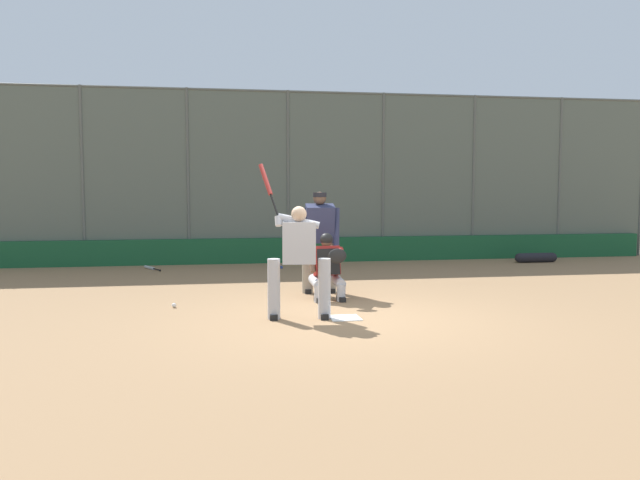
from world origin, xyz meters
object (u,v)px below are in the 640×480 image
catcher_behind_plate (328,266)px  umpire_home (320,239)px  batter_at_plate (298,258)px  spare_bat_by_padding (151,268)px  spare_bat_near_backstop (276,266)px  equipment_bag_dugout_side (536,258)px  baseball_loose (174,305)px

catcher_behind_plate → umpire_home: bearing=-93.5°
batter_at_plate → spare_bat_by_padding: bearing=-59.4°
umpire_home → spare_bat_near_backstop: (0.40, -3.83, -0.94)m
batter_at_plate → equipment_bag_dugout_side: bearing=-132.6°
batter_at_plate → baseball_loose: batter_at_plate is taller
catcher_behind_plate → baseball_loose: bearing=1.3°
batter_at_plate → baseball_loose: bearing=-25.3°
umpire_home → spare_bat_by_padding: size_ratio=2.21×
baseball_loose → equipment_bag_dugout_side: (-8.66, -4.73, 0.08)m
spare_bat_near_backstop → spare_bat_by_padding: bearing=-108.7°
batter_at_plate → spare_bat_near_backstop: bearing=-85.6°
spare_bat_by_padding → equipment_bag_dugout_side: (-9.51, 0.18, 0.09)m
umpire_home → spare_bat_near_backstop: 3.96m
umpire_home → catcher_behind_plate: bearing=93.3°
spare_bat_near_backstop → equipment_bag_dugout_side: size_ratio=0.75×
catcher_behind_plate → baseball_loose: 2.56m
batter_at_plate → spare_bat_near_backstop: size_ratio=2.62×
catcher_behind_plate → umpire_home: 0.84m
baseball_loose → equipment_bag_dugout_side: bearing=-151.4°
spare_bat_by_padding → equipment_bag_dugout_side: bearing=-118.6°
catcher_behind_plate → baseball_loose: size_ratio=15.13×
umpire_home → equipment_bag_dugout_side: (-6.19, -3.74, -0.85)m
spare_bat_near_backstop → baseball_loose: size_ratio=11.48×
baseball_loose → spare_bat_near_backstop: bearing=-113.2°
catcher_behind_plate → umpire_home: size_ratio=0.62×
catcher_behind_plate → baseball_loose: catcher_behind_plate is taller
spare_bat_by_padding → baseball_loose: (-0.85, 4.91, 0.00)m
spare_bat_near_backstop → equipment_bag_dugout_side: (-6.59, 0.09, 0.09)m
batter_at_plate → equipment_bag_dugout_side: size_ratio=1.97×
batter_at_plate → baseball_loose: 2.30m
catcher_behind_plate → equipment_bag_dugout_side: catcher_behind_plate is taller
umpire_home → spare_bat_near_backstop: size_ratio=2.12×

